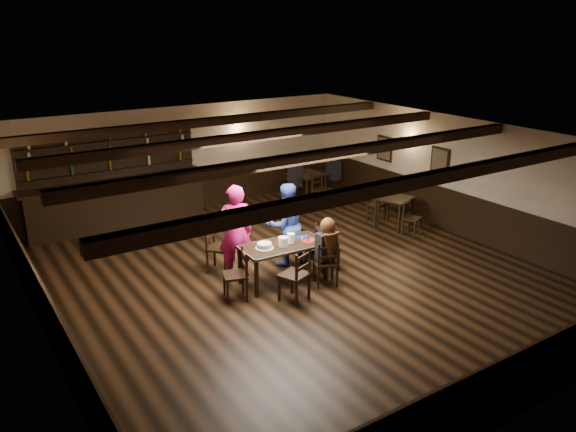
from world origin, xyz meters
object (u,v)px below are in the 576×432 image
chair_near_right (327,260)px  cake (264,246)px  man_blue (286,224)px  dining_table (283,248)px  chair_near_left (298,272)px  woman_pink (235,232)px  bar_counter (116,196)px

chair_near_right → cake: bearing=145.7°
chair_near_right → man_blue: size_ratio=0.53×
chair_near_right → cake: 1.18m
dining_table → cake: (-0.39, 0.02, 0.12)m
chair_near_left → woman_pink: bearing=105.1°
man_blue → bar_counter: 4.70m
man_blue → chair_near_right: bearing=99.5°
man_blue → chair_near_left: bearing=71.0°
dining_table → man_blue: bearing=53.4°
woman_pink → cake: (0.24, -0.66, -0.12)m
bar_counter → man_blue: bearing=-62.4°
woman_pink → man_blue: size_ratio=1.08×
dining_table → bar_counter: bearing=109.2°
chair_near_left → woman_pink: size_ratio=0.53×
chair_near_left → bar_counter: bar_counter is taller
woman_pink → bar_counter: 4.27m
woman_pink → bar_counter: bar_counter is taller
chair_near_left → cake: size_ratio=2.91×
dining_table → cake: size_ratio=4.86×
chair_near_right → cake: chair_near_right is taller
woman_pink → cake: 0.71m
dining_table → chair_near_left: size_ratio=1.67×
dining_table → bar_counter: (-1.68, 4.82, 0.05)m
chair_near_right → woman_pink: woman_pink is taller
chair_near_right → man_blue: (-0.07, 1.29, 0.33)m
chair_near_left → woman_pink: woman_pink is taller
dining_table → woman_pink: 0.97m
chair_near_right → woman_pink: size_ratio=0.48×
dining_table → cake: 0.41m
dining_table → chair_near_left: 0.87m
cake → bar_counter: bar_counter is taller
chair_near_right → cake: (-0.95, 0.65, 0.28)m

